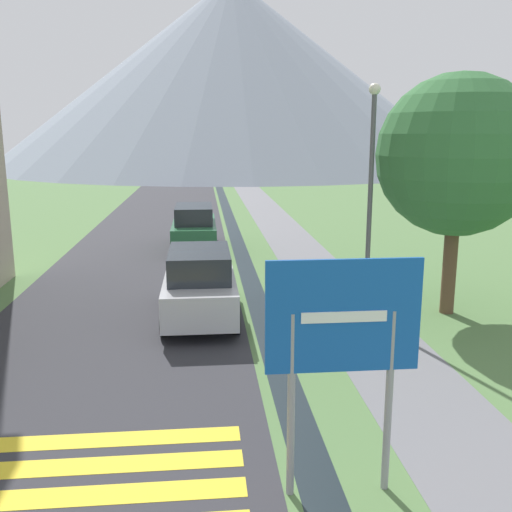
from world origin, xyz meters
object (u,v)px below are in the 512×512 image
object	(u,v)px
tree_by_path	(458,156)
parked_car_far	(194,227)
streetlamp	(371,186)
road_sign	(343,339)
parked_car_near	(200,284)

from	to	relation	value
tree_by_path	parked_car_far	bearing A→B (deg)	126.65
streetlamp	tree_by_path	distance (m)	2.41
parked_car_far	tree_by_path	bearing A→B (deg)	-53.35
road_sign	tree_by_path	xyz separation A→B (m)	(4.68, 7.31, 1.97)
road_sign	parked_car_far	size ratio (longest dim) A/B	0.69
parked_car_far	tree_by_path	distance (m)	11.74
road_sign	streetlamp	size ratio (longest dim) A/B	0.55
parked_car_near	tree_by_path	bearing A→B (deg)	-1.44
road_sign	parked_car_far	world-z (taller)	road_sign
road_sign	parked_car_near	world-z (taller)	road_sign
parked_car_far	streetlamp	world-z (taller)	streetlamp
parked_car_near	streetlamp	size ratio (longest dim) A/B	0.74
road_sign	tree_by_path	size ratio (longest dim) A/B	0.52
parked_car_far	streetlamp	distance (m)	10.64
parked_car_near	parked_car_far	xyz separation A→B (m)	(-0.24, 8.90, 0.00)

